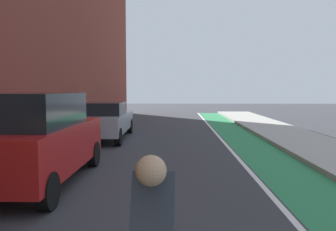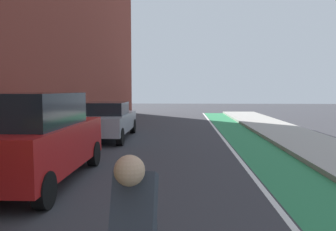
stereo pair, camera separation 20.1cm
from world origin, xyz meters
name	(u,v)px [view 1 (the left image)]	position (x,y,z in m)	size (l,w,h in m)	color
ground_plane	(167,162)	(0.00, 13.80, 0.00)	(78.30, 78.30, 0.00)	#38383D
bike_lane_paint	(257,150)	(3.02, 15.80, 0.00)	(1.60, 35.59, 0.00)	#2D8451
lane_divider_stripe	(231,150)	(2.12, 15.80, 0.00)	(0.12, 35.59, 0.00)	white
sidewalk_right	(321,148)	(5.15, 15.80, 0.07)	(2.66, 35.59, 0.14)	#A8A59E
parked_suv_red	(35,138)	(-2.77, 11.57, 1.02)	(1.95, 4.39, 1.98)	red
parked_sedan_silver	(103,120)	(-2.77, 18.24, 0.79)	(2.07, 4.73, 1.53)	#9EA0A8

